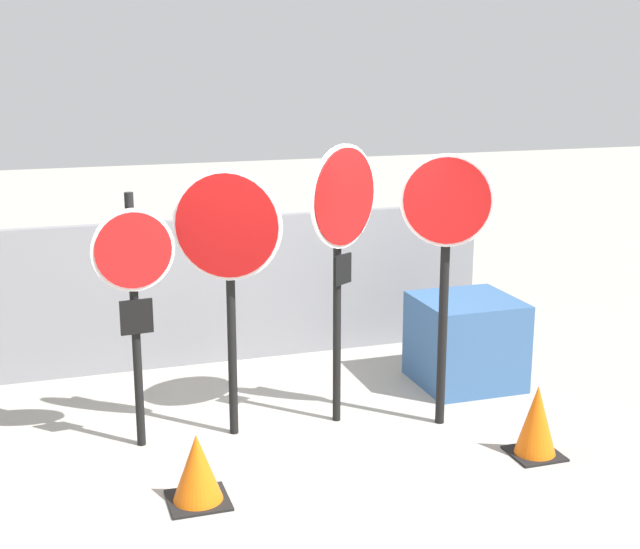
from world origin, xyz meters
TOP-DOWN VIEW (x-y plane):
  - ground_plane at (0.00, 0.00)m, footprint 40.00×40.00m
  - fence_back at (0.00, 2.17)m, footprint 5.71×0.12m
  - stop_sign_0 at (-1.24, 0.21)m, footprint 0.69×0.16m
  - stop_sign_1 at (-0.46, 0.20)m, footprint 0.85×0.44m
  - stop_sign_2 at (0.55, 0.19)m, footprint 0.76×0.53m
  - stop_sign_3 at (1.37, -0.15)m, footprint 0.72×0.40m
  - traffic_cone_0 at (1.86, -0.97)m, footprint 0.41×0.41m
  - traffic_cone_1 at (-0.96, -0.89)m, footprint 0.45×0.45m
  - storage_crate at (2.07, 0.74)m, footprint 0.97×0.96m

SIDE VIEW (x-z plane):
  - ground_plane at x=0.00m, z-range 0.00..0.00m
  - traffic_cone_1 at x=-0.96m, z-range 0.00..0.54m
  - traffic_cone_0 at x=1.86m, z-range 0.00..0.61m
  - storage_crate at x=2.07m, z-range 0.00..0.89m
  - fence_back at x=0.00m, z-range 0.00..1.58m
  - stop_sign_0 at x=-1.24m, z-range 0.38..2.57m
  - stop_sign_1 at x=-0.46m, z-range 0.52..2.86m
  - stop_sign_3 at x=1.37m, z-range 0.51..2.97m
  - stop_sign_2 at x=0.55m, z-range 0.57..3.10m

